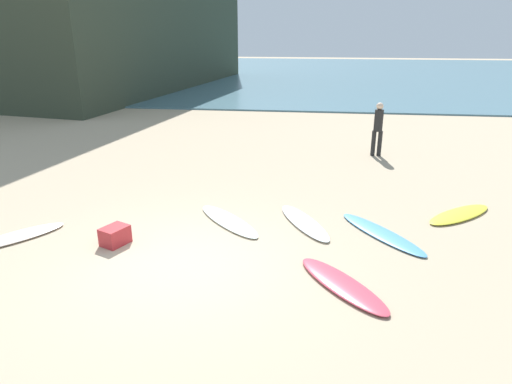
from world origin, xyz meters
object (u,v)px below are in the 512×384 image
surfboard_3 (17,236)px  surfboard_4 (229,221)px  surfboard_1 (460,214)px  beachgoer_near (378,127)px  surfboard_0 (382,233)px  surfboard_2 (342,284)px  surfboard_5 (304,222)px  beach_cooler (115,236)px

surfboard_3 → surfboard_4: surfboard_3 is taller
surfboard_1 → surfboard_4: (-5.10, -1.01, -0.01)m
surfboard_1 → beachgoer_near: size_ratio=1.15×
surfboard_0 → surfboard_4: size_ratio=1.09×
surfboard_2 → surfboard_3: size_ratio=1.08×
surfboard_0 → beachgoer_near: (0.59, 6.25, 0.94)m
surfboard_4 → beachgoer_near: (3.82, 6.01, 0.94)m
surfboard_5 → surfboard_1: bearing=166.8°
surfboard_1 → surfboard_4: surfboard_1 is taller
surfboard_2 → surfboard_5: 2.55m
surfboard_3 → beach_cooler: beach_cooler is taller
surfboard_2 → surfboard_4: 3.31m
surfboard_3 → beach_cooler: bearing=38.6°
surfboard_1 → beach_cooler: size_ratio=3.92×
surfboard_0 → surfboard_2: size_ratio=1.14×
surfboard_4 → beach_cooler: 2.40m
surfboard_2 → beach_cooler: beach_cooler is taller
surfboard_5 → beachgoer_near: (2.18, 5.90, 0.94)m
surfboard_4 → beachgoer_near: beachgoer_near is taller
surfboard_0 → surfboard_1: surfboard_1 is taller
beach_cooler → surfboard_3: bearing=-179.7°
surfboard_0 → surfboard_3: (-7.33, -1.10, 0.00)m
surfboard_0 → surfboard_5: size_ratio=1.13×
surfboard_2 → surfboard_4: size_ratio=0.95×
surfboard_4 → beachgoer_near: bearing=15.5°
surfboard_3 → beachgoer_near: size_ratio=1.09×
beachgoer_near → beach_cooler: (-5.82, -7.34, -0.80)m
surfboard_2 → surfboard_3: surfboard_2 is taller
surfboard_0 → beachgoer_near: size_ratio=1.35×
surfboard_0 → surfboard_2: surfboard_2 is taller
surfboard_2 → surfboard_3: 6.51m
surfboard_1 → surfboard_2: (-2.77, -3.36, 0.00)m
surfboard_2 → beachgoer_near: (1.48, 8.36, 0.93)m
surfboard_1 → surfboard_3: 9.50m
surfboard_2 → beach_cooler: size_ratio=4.02×
surfboard_0 → surfboard_1: size_ratio=1.17×
surfboard_5 → beachgoer_near: beachgoer_near is taller
surfboard_2 → surfboard_4: (-2.33, 2.34, -0.01)m
surfboard_3 → beach_cooler: 2.10m
surfboard_1 → beachgoer_near: bearing=153.4°
surfboard_4 → surfboard_2: bearing=-87.2°
surfboard_5 → beachgoer_near: size_ratio=1.19×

